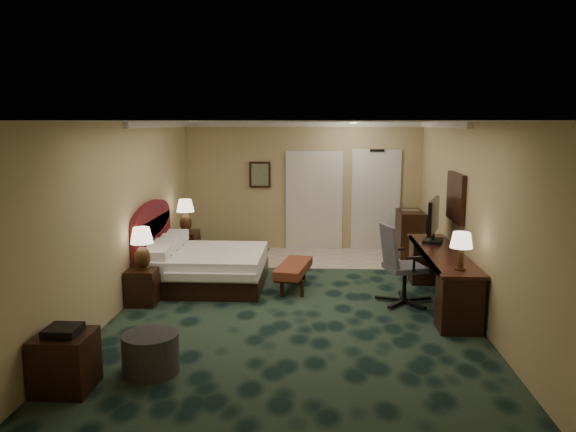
# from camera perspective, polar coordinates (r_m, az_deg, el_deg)

# --- Properties ---
(floor) EXTENTS (5.00, 7.50, 0.00)m
(floor) POSITION_cam_1_polar(r_m,az_deg,el_deg) (8.54, 0.68, -8.87)
(floor) COLOR black
(floor) RESTS_ON ground
(ceiling) EXTENTS (5.00, 7.50, 0.00)m
(ceiling) POSITION_cam_1_polar(r_m,az_deg,el_deg) (8.11, 0.71, 9.57)
(ceiling) COLOR silver
(ceiling) RESTS_ON wall_back
(wall_back) EXTENTS (5.00, 0.00, 2.70)m
(wall_back) POSITION_cam_1_polar(r_m,az_deg,el_deg) (11.93, 1.48, 3.02)
(wall_back) COLOR tan
(wall_back) RESTS_ON ground
(wall_front) EXTENTS (5.00, 0.00, 2.70)m
(wall_front) POSITION_cam_1_polar(r_m,az_deg,el_deg) (4.56, -1.37, -7.52)
(wall_front) COLOR tan
(wall_front) RESTS_ON ground
(wall_left) EXTENTS (0.00, 7.50, 2.70)m
(wall_left) POSITION_cam_1_polar(r_m,az_deg,el_deg) (8.69, -16.01, 0.25)
(wall_left) COLOR tan
(wall_left) RESTS_ON ground
(wall_right) EXTENTS (0.00, 7.50, 2.70)m
(wall_right) POSITION_cam_1_polar(r_m,az_deg,el_deg) (8.49, 17.81, -0.05)
(wall_right) COLOR tan
(wall_right) RESTS_ON ground
(crown_molding) EXTENTS (5.00, 7.50, 0.10)m
(crown_molding) POSITION_cam_1_polar(r_m,az_deg,el_deg) (8.11, 0.71, 9.21)
(crown_molding) COLOR silver
(crown_molding) RESTS_ON wall_back
(tile_patch) EXTENTS (3.20, 1.70, 0.01)m
(tile_patch) POSITION_cam_1_polar(r_m,az_deg,el_deg) (11.33, 5.88, -4.27)
(tile_patch) COLOR beige
(tile_patch) RESTS_ON ground
(headboard) EXTENTS (0.12, 2.00, 1.40)m
(headboard) POSITION_cam_1_polar(r_m,az_deg,el_deg) (9.72, -13.59, -2.59)
(headboard) COLOR #510A0F
(headboard) RESTS_ON ground
(entry_door) EXTENTS (1.02, 0.06, 2.18)m
(entry_door) POSITION_cam_1_polar(r_m,az_deg,el_deg) (11.99, 8.89, 1.50)
(entry_door) COLOR silver
(entry_door) RESTS_ON ground
(closet_doors) EXTENTS (1.20, 0.06, 2.10)m
(closet_doors) POSITION_cam_1_polar(r_m,az_deg,el_deg) (11.92, 2.67, 1.56)
(closet_doors) COLOR beige
(closet_doors) RESTS_ON ground
(wall_art) EXTENTS (0.45, 0.06, 0.55)m
(wall_art) POSITION_cam_1_polar(r_m,az_deg,el_deg) (11.93, -2.86, 4.22)
(wall_art) COLOR #3E594A
(wall_art) RESTS_ON wall_back
(wall_mirror) EXTENTS (0.05, 0.95, 0.75)m
(wall_mirror) POSITION_cam_1_polar(r_m,az_deg,el_deg) (9.02, 16.68, 1.83)
(wall_mirror) COLOR white
(wall_mirror) RESTS_ON wall_right
(bed) EXTENTS (1.85, 1.71, 0.59)m
(bed) POSITION_cam_1_polar(r_m,az_deg,el_deg) (9.46, -8.09, -5.29)
(bed) COLOR white
(bed) RESTS_ON ground
(nightstand_near) EXTENTS (0.43, 0.49, 0.53)m
(nightstand_near) POSITION_cam_1_polar(r_m,az_deg,el_deg) (8.73, -14.51, -6.93)
(nightstand_near) COLOR black
(nightstand_near) RESTS_ON ground
(nightstand_far) EXTENTS (0.48, 0.55, 0.60)m
(nightstand_far) POSITION_cam_1_polar(r_m,az_deg,el_deg) (11.11, -10.39, -3.09)
(nightstand_far) COLOR black
(nightstand_far) RESTS_ON ground
(lamp_near) EXTENTS (0.43, 0.43, 0.63)m
(lamp_near) POSITION_cam_1_polar(r_m,az_deg,el_deg) (8.57, -14.60, -3.21)
(lamp_near) COLOR black
(lamp_near) RESTS_ON nightstand_near
(lamp_far) EXTENTS (0.42, 0.42, 0.63)m
(lamp_far) POSITION_cam_1_polar(r_m,az_deg,el_deg) (10.95, -10.37, 0.03)
(lamp_far) COLOR black
(lamp_far) RESTS_ON nightstand_far
(bed_bench) EXTENTS (0.61, 1.25, 0.40)m
(bed_bench) POSITION_cam_1_polar(r_m,az_deg,el_deg) (9.27, 0.57, -6.07)
(bed_bench) COLOR brown
(bed_bench) RESTS_ON ground
(ottoman) EXTENTS (0.70, 0.70, 0.44)m
(ottoman) POSITION_cam_1_polar(r_m,az_deg,el_deg) (6.42, -13.78, -13.39)
(ottoman) COLOR #2B2B2B
(ottoman) RESTS_ON ground
(side_table) EXTENTS (0.55, 0.55, 0.59)m
(side_table) POSITION_cam_1_polar(r_m,az_deg,el_deg) (6.27, -21.69, -13.61)
(side_table) COLOR black
(side_table) RESTS_ON ground
(desk) EXTENTS (0.59, 2.75, 0.79)m
(desk) POSITION_cam_1_polar(r_m,az_deg,el_deg) (8.74, 15.26, -6.07)
(desk) COLOR black
(desk) RESTS_ON ground
(tv) EXTENTS (0.36, 0.88, 0.70)m
(tv) POSITION_cam_1_polar(r_m,az_deg,el_deg) (9.22, 14.55, -0.47)
(tv) COLOR black
(tv) RESTS_ON desk
(desk_lamp) EXTENTS (0.36, 0.36, 0.51)m
(desk_lamp) POSITION_cam_1_polar(r_m,az_deg,el_deg) (7.59, 17.16, -3.42)
(desk_lamp) COLOR black
(desk_lamp) RESTS_ON desk
(desk_chair) EXTENTS (0.87, 0.84, 1.21)m
(desk_chair) POSITION_cam_1_polar(r_m,az_deg,el_deg) (8.56, 11.81, -4.81)
(desk_chair) COLOR #3F3F48
(desk_chair) RESTS_ON ground
(minibar) EXTENTS (0.49, 0.87, 0.92)m
(minibar) POSITION_cam_1_polar(r_m,az_deg,el_deg) (11.66, 12.28, -1.76)
(minibar) COLOR black
(minibar) RESTS_ON ground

